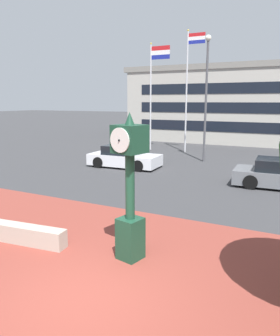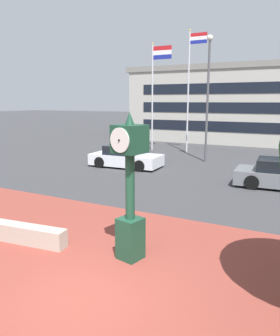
% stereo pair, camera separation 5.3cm
% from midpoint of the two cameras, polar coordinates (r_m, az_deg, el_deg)
% --- Properties ---
extents(ground_plane, '(200.00, 200.00, 0.00)m').
position_cam_midpoint_polar(ground_plane, '(7.13, -9.80, -21.16)').
color(ground_plane, '#38383A').
extents(plaza_brick_paving, '(44.00, 9.12, 0.01)m').
position_cam_midpoint_polar(plaza_brick_paving, '(7.51, -7.12, -19.20)').
color(plaza_brick_paving, brown).
rests_on(plaza_brick_paving, ground).
extents(planter_wall, '(3.22, 0.76, 0.50)m').
position_cam_midpoint_polar(planter_wall, '(9.96, -21.07, -10.35)').
color(planter_wall, '#ADA393').
rests_on(planter_wall, ground).
extents(street_clock, '(0.78, 0.82, 3.58)m').
position_cam_midpoint_polar(street_clock, '(7.86, -1.93, -3.53)').
color(street_clock, '#19422D').
rests_on(street_clock, ground).
extents(car_street_mid, '(4.21, 2.08, 1.28)m').
position_cam_midpoint_polar(car_street_mid, '(19.45, -2.87, 1.86)').
color(car_street_mid, silver).
rests_on(car_street_mid, ground).
extents(flagpole_primary, '(1.61, 0.14, 8.12)m').
position_cam_midpoint_polar(flagpole_primary, '(26.17, 2.16, 13.68)').
color(flagpole_primary, silver).
rests_on(flagpole_primary, ground).
extents(flagpole_secondary, '(1.34, 0.14, 8.80)m').
position_cam_midpoint_polar(flagpole_secondary, '(25.12, 8.20, 13.99)').
color(flagpole_secondary, silver).
rests_on(flagpole_secondary, ground).
extents(street_lamp_post, '(0.36, 0.36, 7.71)m').
position_cam_midpoint_polar(street_lamp_post, '(21.32, 11.32, 13.44)').
color(street_lamp_post, '#4C4C51').
rests_on(street_lamp_post, ground).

